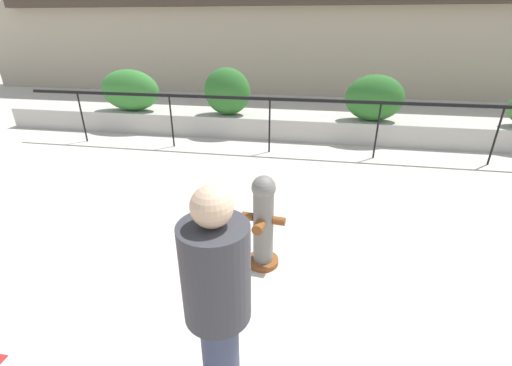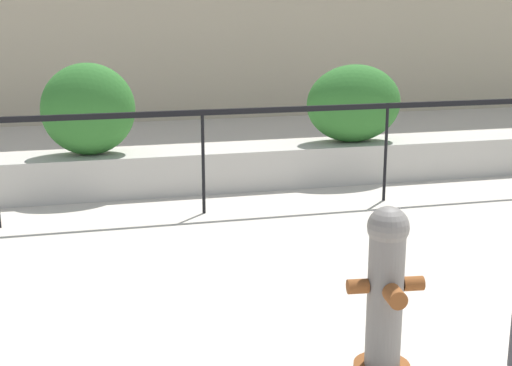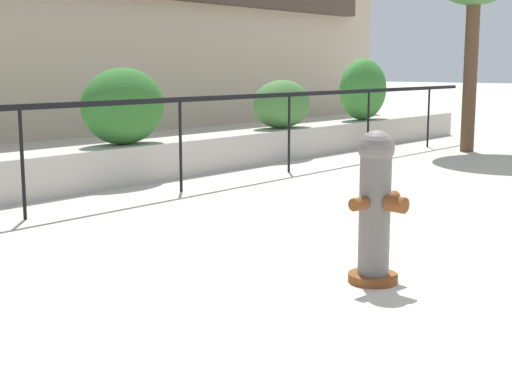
# 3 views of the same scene
# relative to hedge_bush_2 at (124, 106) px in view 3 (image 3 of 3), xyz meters

# --- Properties ---
(planter_wall_low) EXTENTS (18.00, 0.70, 0.50)m
(planter_wall_low) POSITION_rel_hedge_bush_2_xyz_m (-0.03, 0.00, -0.75)
(planter_wall_low) COLOR #B7B2A8
(planter_wall_low) RESTS_ON ground
(fence_railing_segment) EXTENTS (15.00, 0.05, 1.15)m
(fence_railing_segment) POSITION_rel_hedge_bush_2_xyz_m (-0.03, -1.10, 0.02)
(fence_railing_segment) COLOR black
(fence_railing_segment) RESTS_ON ground
(hedge_bush_2) EXTENTS (1.27, 0.70, 1.00)m
(hedge_bush_2) POSITION_rel_hedge_bush_2_xyz_m (0.00, 0.00, 0.00)
(hedge_bush_2) COLOR #2D6B28
(hedge_bush_2) RESTS_ON planter_wall_low
(hedge_bush_3) EXTENTS (1.26, 0.70, 0.80)m
(hedge_bush_3) POSITION_rel_hedge_bush_2_xyz_m (3.33, 0.00, -0.10)
(hedge_bush_3) COLOR #427538
(hedge_bush_3) RESTS_ON planter_wall_low
(hedge_bush_4) EXTENTS (1.41, 0.58, 1.17)m
(hedge_bush_4) POSITION_rel_hedge_bush_2_xyz_m (5.84, 0.00, 0.08)
(hedge_bush_4) COLOR #387F33
(hedge_bush_4) RESTS_ON planter_wall_low
(fire_hydrant) EXTENTS (0.48, 0.45, 1.08)m
(fire_hydrant) POSITION_rel_hedge_bush_2_xyz_m (-1.73, -4.85, -0.45)
(fire_hydrant) COLOR brown
(fire_hydrant) RESTS_ON ground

